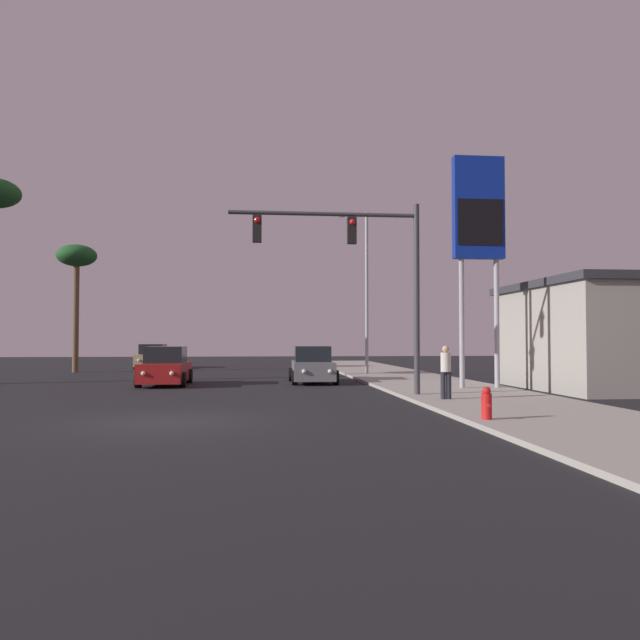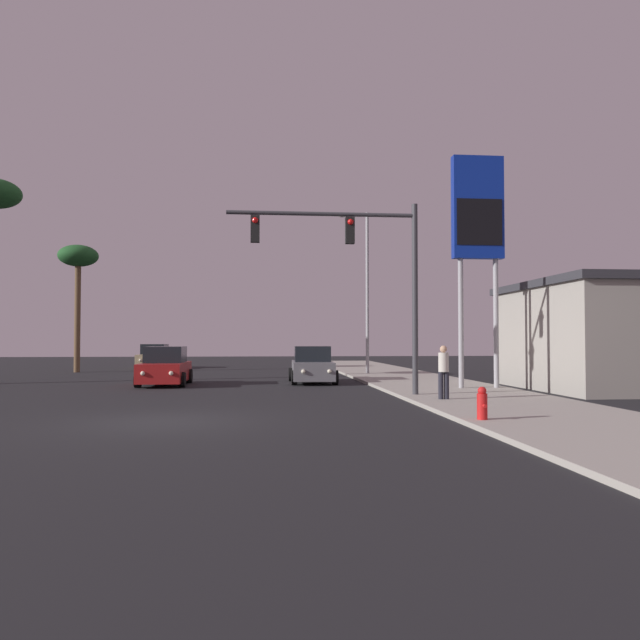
% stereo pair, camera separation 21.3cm
% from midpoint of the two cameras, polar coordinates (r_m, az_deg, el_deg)
% --- Properties ---
extents(ground_plane, '(120.00, 120.00, 0.00)m').
position_cam_midpoint_polar(ground_plane, '(15.57, -14.24, -9.02)').
color(ground_plane, black).
extents(sidewalk_right, '(5.00, 60.00, 0.12)m').
position_cam_midpoint_polar(sidewalk_right, '(26.38, 10.20, -5.95)').
color(sidewalk_right, '#9E998E').
rests_on(sidewalk_right, ground).
extents(car_grey, '(2.04, 4.34, 1.68)m').
position_cam_midpoint_polar(car_grey, '(28.66, -0.91, -4.25)').
color(car_grey, slate).
rests_on(car_grey, ground).
extents(car_red, '(2.04, 4.31, 1.68)m').
position_cam_midpoint_polar(car_red, '(27.93, -14.17, -4.25)').
color(car_red, maroon).
rests_on(car_red, ground).
extents(car_tan, '(2.04, 4.32, 1.68)m').
position_cam_midpoint_polar(car_tan, '(44.96, -15.18, -3.31)').
color(car_tan, tan).
rests_on(car_tan, ground).
extents(traffic_light_mast, '(6.49, 0.36, 6.50)m').
position_cam_midpoint_polar(traffic_light_mast, '(21.26, 3.80, 5.51)').
color(traffic_light_mast, '#38383D').
rests_on(traffic_light_mast, sidewalk_right).
extents(street_lamp, '(1.74, 0.24, 9.00)m').
position_cam_midpoint_polar(street_lamp, '(34.96, 3.90, 3.34)').
color(street_lamp, '#99999E').
rests_on(street_lamp, sidewalk_right).
extents(gas_station_sign, '(2.00, 0.42, 9.00)m').
position_cam_midpoint_polar(gas_station_sign, '(25.30, 14.06, 8.81)').
color(gas_station_sign, '#99999E').
rests_on(gas_station_sign, sidewalk_right).
extents(fire_hydrant, '(0.24, 0.34, 0.76)m').
position_cam_midpoint_polar(fire_hydrant, '(15.06, 14.60, -7.40)').
color(fire_hydrant, red).
rests_on(fire_hydrant, sidewalk_right).
extents(pedestrian_on_sidewalk, '(0.34, 0.32, 1.67)m').
position_cam_midpoint_polar(pedestrian_on_sidewalk, '(19.89, 11.13, -4.48)').
color(pedestrian_on_sidewalk, '#23232D').
rests_on(pedestrian_on_sidewalk, sidewalk_right).
extents(palm_tree_mid, '(2.40, 2.40, 7.80)m').
position_cam_midpoint_polar(palm_tree_mid, '(41.09, -21.51, 4.97)').
color(palm_tree_mid, brown).
rests_on(palm_tree_mid, ground).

